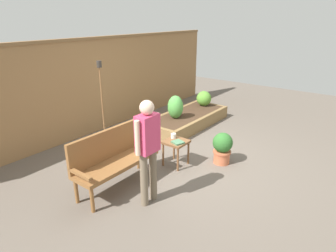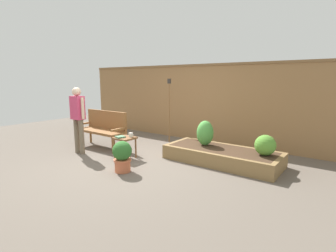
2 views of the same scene
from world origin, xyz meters
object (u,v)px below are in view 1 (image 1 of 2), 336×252
shrub_far_corner (204,98)px  person_by_bench (148,144)px  potted_boxwood (222,147)px  shrub_near_bench (175,107)px  garden_bench (113,155)px  side_table (176,145)px  tiki_torch (101,89)px  cup_on_table (173,136)px  book_on_table (178,142)px

shrub_far_corner → person_by_bench: (-3.88, -1.42, 0.43)m
shrub_far_corner → potted_boxwood: bearing=-141.6°
shrub_near_bench → garden_bench: bearing=-165.2°
garden_bench → shrub_far_corner: (3.90, 0.68, -0.05)m
garden_bench → person_by_bench: size_ratio=0.92×
side_table → potted_boxwood: (0.58, -0.64, -0.07)m
garden_bench → tiki_torch: size_ratio=0.82×
potted_boxwood → garden_bench: bearing=150.2°
side_table → shrub_far_corner: shrub_far_corner is taller
potted_boxwood → cup_on_table: bearing=124.2°
shrub_far_corner → person_by_bench: bearing=-159.9°
shrub_far_corner → shrub_near_bench: bearing=180.0°
book_on_table → cup_on_table: bearing=73.3°
shrub_near_bench → person_by_bench: (-2.58, -1.42, 0.36)m
potted_boxwood → person_by_bench: (-1.75, 0.27, 0.61)m
cup_on_table → tiki_torch: 1.84m
cup_on_table → potted_boxwood: bearing=-55.8°
side_table → person_by_bench: (-1.16, -0.36, 0.54)m
tiki_torch → person_by_bench: (-1.04, -2.17, -0.27)m
potted_boxwood → tiki_torch: 2.69m
garden_bench → shrub_near_bench: 2.69m
side_table → person_by_bench: bearing=-162.7°
garden_bench → side_table: 1.24m
potted_boxwood → person_by_bench: 1.87m
shrub_near_bench → shrub_far_corner: bearing=0.0°
shrub_near_bench → shrub_far_corner: size_ratio=1.38×
shrub_far_corner → cup_on_table: bearing=-160.4°
book_on_table → tiki_torch: 2.02m
garden_bench → person_by_bench: bearing=-88.9°
side_table → tiki_torch: (-0.12, 1.81, 0.80)m
side_table → book_on_table: 0.14m
book_on_table → potted_boxwood: size_ratio=0.31×
garden_bench → book_on_table: bearing=-22.2°
shrub_near_bench → cup_on_table: bearing=-145.0°
side_table → potted_boxwood: bearing=-47.5°
potted_boxwood → shrub_near_bench: bearing=63.7°
garden_bench → tiki_torch: (1.05, 1.44, 0.65)m
shrub_near_bench → tiki_torch: size_ratio=0.31×
garden_bench → book_on_table: (1.12, -0.46, -0.05)m
book_on_table → shrub_far_corner: size_ratio=0.47×
cup_on_table → book_on_table: 0.24m
cup_on_table → person_by_bench: 1.39m
potted_boxwood → book_on_table: bearing=139.3°
garden_bench → side_table: (1.18, -0.37, -0.15)m
book_on_table → tiki_torch: (-0.06, 1.89, 0.70)m
person_by_bench → potted_boxwood: bearing=-8.9°
cup_on_table → person_by_bench: (-1.24, -0.48, 0.41)m
book_on_table → garden_bench: bearing=175.3°
cup_on_table → shrub_near_bench: (1.35, 0.94, 0.05)m
side_table → shrub_near_bench: bearing=36.6°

